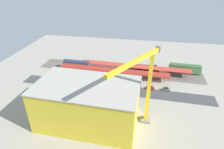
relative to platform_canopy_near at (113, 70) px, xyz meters
name	(u,v)px	position (x,y,z in m)	size (l,w,h in m)	color
ground_plane	(114,86)	(-2.10, 10.99, -4.11)	(164.43, 164.43, 0.00)	#9E998C
rail_bed	(119,70)	(-2.10, -8.57, -4.11)	(102.77, 14.48, 0.01)	#665E54
street_asphalt	(113,89)	(-2.10, 13.61, -4.11)	(102.77, 9.00, 0.01)	#424244
track_rails	(119,70)	(-2.10, -8.57, -3.93)	(102.69, 12.38, 0.12)	#9E9EA8
platform_canopy_near	(113,70)	(0.00, 0.00, 0.00)	(65.27, 8.23, 4.38)	#A82D23
platform_canopy_far	(134,66)	(-11.82, -7.56, -0.03)	(67.28, 7.98, 4.31)	#C63D2D
locomotive	(146,68)	(-19.09, -11.80, -2.36)	(16.63, 3.27, 4.94)	black
passenger_coach	(185,68)	(-42.29, -11.81, -0.83)	(18.90, 3.81, 6.23)	black
freight_coach_far	(76,64)	(24.59, -5.33, -0.80)	(17.10, 3.86, 6.30)	black
parked_car_0	(166,89)	(-29.92, 10.01, -3.39)	(4.17, 1.84, 1.61)	black
parked_car_1	(150,88)	(-21.68, 10.11, -3.36)	(4.32, 1.86, 1.72)	black
parked_car_2	(137,86)	(-14.74, 9.65, -3.29)	(4.22, 1.84, 1.85)	black
parked_car_3	(121,85)	(-6.20, 9.92, -3.34)	(4.50, 2.01, 1.70)	black
parked_car_4	(108,84)	(0.97, 10.38, -3.30)	(4.55, 1.90, 1.85)	black
construction_building	(88,104)	(3.37, 39.44, 4.56)	(38.90, 22.30, 17.34)	yellow
construction_roof_slab	(86,85)	(3.37, 39.44, 13.43)	(39.50, 22.90, 0.40)	#ADA89E
tower_crane	(146,84)	(-18.30, 37.67, 15.32)	(16.62, 25.77, 31.88)	gray
box_truck_0	(92,93)	(7.10, 21.71, -2.53)	(8.75, 2.75, 3.21)	black
street_tree_0	(94,83)	(6.48, 18.80, 1.58)	(6.25, 6.25, 8.84)	brown
street_tree_1	(57,82)	(26.43, 18.56, 0.11)	(4.78, 4.78, 6.63)	brown
street_tree_2	(49,79)	(31.21, 17.91, 0.92)	(6.12, 6.12, 8.09)	brown
street_tree_3	(120,85)	(-6.89, 18.96, 2.04)	(6.37, 6.37, 9.35)	brown
street_tree_4	(134,88)	(-13.64, 19.26, 1.24)	(5.75, 5.75, 8.23)	brown
street_tree_5	(103,84)	(1.99, 18.44, 1.27)	(4.70, 4.70, 7.77)	brown
traffic_light	(101,86)	(2.96, 17.94, -0.13)	(0.50, 0.36, 5.95)	#333333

